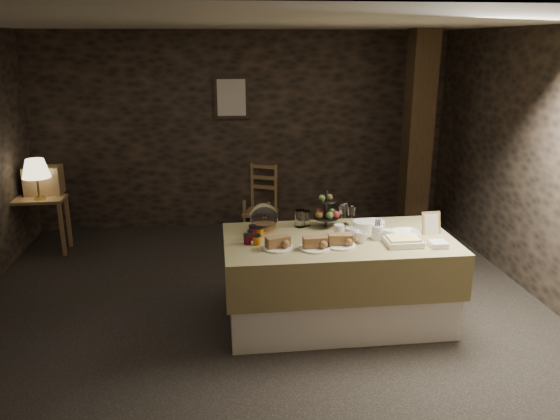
{
  "coord_description": "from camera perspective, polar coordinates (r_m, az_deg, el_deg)",
  "views": [
    {
      "loc": [
        -0.37,
        -4.81,
        2.44
      ],
      "look_at": [
        0.22,
        0.2,
        0.89
      ],
      "focal_mm": 35.0,
      "sensor_mm": 36.0,
      "label": 1
    }
  ],
  "objects": [
    {
      "name": "mug_d",
      "position": [
        4.83,
        11.25,
        -2.56
      ],
      "size": [
        0.08,
        0.08,
        0.09
      ],
      "primitive_type": "cylinder",
      "color": "white",
      "rests_on": "buffet_table"
    },
    {
      "name": "chair",
      "position": [
        7.45,
        -2.11,
        1.05
      ],
      "size": [
        0.52,
        0.51,
        0.67
      ],
      "rotation": [
        0.0,
        0.0,
        -0.41
      ],
      "color": "brown",
      "rests_on": "ground_plane"
    },
    {
      "name": "tart_dish",
      "position": [
        4.74,
        12.75,
        -3.22
      ],
      "size": [
        0.3,
        0.22,
        0.07
      ],
      "color": "white",
      "rests_on": "buffet_table"
    },
    {
      "name": "cake_dome",
      "position": [
        4.98,
        -1.69,
        -0.9
      ],
      "size": [
        0.26,
        0.26,
        0.26
      ],
      "color": "brown",
      "rests_on": "buffet_table"
    },
    {
      "name": "storage_jar_b",
      "position": [
        5.1,
        2.71,
        -0.89
      ],
      "size": [
        0.09,
        0.09,
        0.14
      ],
      "primitive_type": "cylinder",
      "color": "white",
      "rests_on": "buffet_table"
    },
    {
      "name": "table_lamp",
      "position": [
        6.91,
        -24.17,
        3.93
      ],
      "size": [
        0.32,
        0.32,
        0.48
      ],
      "color": "gold",
      "rests_on": "console_table"
    },
    {
      "name": "room_shell",
      "position": [
        4.9,
        -2.32,
        6.77
      ],
      "size": [
        5.52,
        5.02,
        2.6
      ],
      "color": "black",
      "rests_on": "ground"
    },
    {
      "name": "bowl",
      "position": [
        4.92,
        13.04,
        -2.51
      ],
      "size": [
        0.25,
        0.25,
        0.06
      ],
      "primitive_type": "imported",
      "rotation": [
        0.0,
        0.0,
        0.06
      ],
      "color": "white",
      "rests_on": "buffet_table"
    },
    {
      "name": "square_dish",
      "position": [
        4.78,
        16.18,
        -3.44
      ],
      "size": [
        0.14,
        0.14,
        0.04
      ],
      "primitive_type": "cube",
      "color": "white",
      "rests_on": "buffet_table"
    },
    {
      "name": "bread_platter_right",
      "position": [
        4.63,
        6.31,
        -3.29
      ],
      "size": [
        0.26,
        0.26,
        0.11
      ],
      "color": "white",
      "rests_on": "buffet_table"
    },
    {
      "name": "cup_a",
      "position": [
        4.8,
        7.55,
        -2.44
      ],
      "size": [
        0.13,
        0.13,
        0.1
      ],
      "primitive_type": "imported",
      "rotation": [
        0.0,
        0.0,
        0.05
      ],
      "color": "white",
      "rests_on": "buffet_table"
    },
    {
      "name": "bread_platter_center",
      "position": [
        4.55,
        3.68,
        -3.59
      ],
      "size": [
        0.26,
        0.26,
        0.11
      ],
      "color": "white",
      "rests_on": "buffet_table"
    },
    {
      "name": "fruit_stand",
      "position": [
        5.05,
        4.9,
        -0.3
      ],
      "size": [
        0.25,
        0.25,
        0.35
      ],
      "rotation": [
        0.0,
        0.0,
        -0.39
      ],
      "color": "black",
      "rests_on": "buffet_table"
    },
    {
      "name": "buffet_table",
      "position": [
        4.95,
        6.03,
        -6.61
      ],
      "size": [
        2.01,
        1.07,
        0.8
      ],
      "color": "white",
      "rests_on": "ground_plane"
    },
    {
      "name": "cup_b",
      "position": [
        4.73,
        8.51,
        -2.83
      ],
      "size": [
        0.11,
        0.11,
        0.09
      ],
      "primitive_type": "imported",
      "rotation": [
        0.0,
        0.0,
        0.12
      ],
      "color": "white",
      "rests_on": "buffet_table"
    },
    {
      "name": "storage_jar_a",
      "position": [
        5.06,
        2.12,
        -0.89
      ],
      "size": [
        0.1,
        0.1,
        0.16
      ],
      "primitive_type": "cylinder",
      "color": "white",
      "rests_on": "buffet_table"
    },
    {
      "name": "menu_frame",
      "position": [
        5.07,
        15.52,
        -1.4
      ],
      "size": [
        0.17,
        0.08,
        0.22
      ],
      "primitive_type": "cube",
      "rotation": [
        -0.24,
        0.0,
        0.06
      ],
      "color": "brown",
      "rests_on": "buffet_table"
    },
    {
      "name": "cutlery_holder",
      "position": [
        4.83,
        10.13,
        -2.33
      ],
      "size": [
        0.1,
        0.1,
        0.12
      ],
      "primitive_type": "cylinder",
      "color": "white",
      "rests_on": "buffet_table"
    },
    {
      "name": "ground_plane",
      "position": [
        5.4,
        -2.12,
        -9.74
      ],
      "size": [
        5.5,
        5.0,
        0.01
      ],
      "primitive_type": "cube",
      "color": "black",
      "rests_on": "ground"
    },
    {
      "name": "console_table",
      "position": [
        7.09,
        -23.97,
        0.13
      ],
      "size": [
        0.64,
        0.36,
        0.68
      ],
      "color": "brown",
      "rests_on": "ground_plane"
    },
    {
      "name": "plate_stack_b",
      "position": [
        5.06,
        9.78,
        -1.59
      ],
      "size": [
        0.2,
        0.2,
        0.08
      ],
      "primitive_type": "cylinder",
      "color": "white",
      "rests_on": "buffet_table"
    },
    {
      "name": "timber_column",
      "position": [
        6.95,
        14.14,
        7.16
      ],
      "size": [
        0.3,
        0.3,
        2.6
      ],
      "primitive_type": "cube",
      "color": "black",
      "rests_on": "ground_plane"
    },
    {
      "name": "jam_jars",
      "position": [
        4.75,
        -2.77,
        -2.7
      ],
      "size": [
        0.18,
        0.32,
        0.07
      ],
      "color": "#510615",
      "rests_on": "buffet_table"
    },
    {
      "name": "wine_rack",
      "position": [
        7.16,
        -23.47,
        2.86
      ],
      "size": [
        0.42,
        0.26,
        0.34
      ],
      "primitive_type": "cube",
      "color": "brown",
      "rests_on": "console_table"
    },
    {
      "name": "mug_c",
      "position": [
        4.88,
        6.2,
        -2.08
      ],
      "size": [
        0.09,
        0.09,
        0.09
      ],
      "primitive_type": "cylinder",
      "color": "white",
      "rests_on": "buffet_table"
    },
    {
      "name": "plate_stack_a",
      "position": [
        4.99,
        8.7,
        -1.72
      ],
      "size": [
        0.19,
        0.19,
        0.1
      ],
      "primitive_type": "cylinder",
      "color": "white",
      "rests_on": "buffet_table"
    },
    {
      "name": "framed_picture",
      "position": [
        7.31,
        -5.11,
        11.63
      ],
      "size": [
        0.45,
        0.04,
        0.55
      ],
      "color": "#31231A",
      "rests_on": "room_shell"
    },
    {
      "name": "bread_platter_left",
      "position": [
        4.55,
        -0.23,
        -3.55
      ],
      "size": [
        0.26,
        0.26,
        0.11
      ],
      "color": "white",
      "rests_on": "buffet_table"
    }
  ]
}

